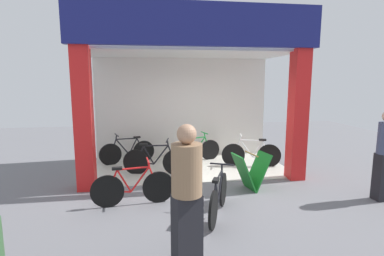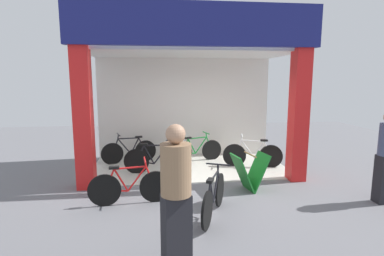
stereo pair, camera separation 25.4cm
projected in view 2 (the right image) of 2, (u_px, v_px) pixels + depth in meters
ground_plane at (195, 183)px, 6.75m from camera, size 18.02×18.02×0.00m
shop_facade at (189, 90)px, 7.68m from camera, size 5.21×2.83×3.81m
bicycle_inside_0 at (129, 151)px, 8.38m from camera, size 1.46×0.51×0.83m
bicycle_inside_1 at (197, 150)px, 8.48m from camera, size 1.45×0.49×0.82m
bicycle_inside_2 at (253, 155)px, 7.96m from camera, size 1.52×0.47×0.85m
bicycle_inside_3 at (156, 160)px, 7.36m from camera, size 1.56×0.43×0.87m
bicycle_parked_0 at (130, 187)px, 5.59m from camera, size 1.52×0.42×0.84m
bicycle_parked_1 at (214, 197)px, 5.08m from camera, size 0.65×1.42×0.84m
sandwich_board_sign at (250, 172)px, 6.30m from camera, size 0.78×0.63×0.79m
pedestrian_1 at (176, 193)px, 3.65m from camera, size 0.46×0.46×1.78m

